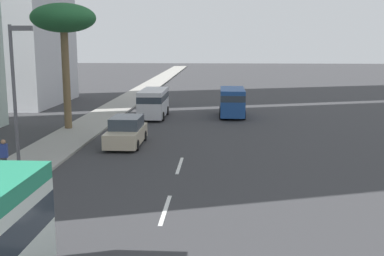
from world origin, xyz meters
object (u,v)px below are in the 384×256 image
(van_fourth, at_px, (232,101))
(pedestrian_near_lamp, at_px, (4,155))
(street_lamp, at_px, (16,88))
(van_third, at_px, (154,102))
(car_second, at_px, (126,132))
(palm_tree, at_px, (63,21))

(van_fourth, height_order, pedestrian_near_lamp, van_fourth)
(pedestrian_near_lamp, relative_size, street_lamp, 0.24)
(van_third, height_order, street_lamp, street_lamp)
(van_third, xyz_separation_m, van_fourth, (0.88, -6.41, 0.02))
(van_third, height_order, pedestrian_near_lamp, van_third)
(van_fourth, bearing_deg, car_second, 149.74)
(car_second, height_order, pedestrian_near_lamp, pedestrian_near_lamp)
(van_third, bearing_deg, palm_tree, -41.92)
(street_lamp, bearing_deg, pedestrian_near_lamp, 42.87)
(car_second, bearing_deg, palm_tree, -132.64)
(pedestrian_near_lamp, distance_m, street_lamp, 3.90)
(van_third, relative_size, pedestrian_near_lamp, 3.25)
(pedestrian_near_lamp, bearing_deg, van_third, -114.61)
(car_second, bearing_deg, van_third, 178.88)
(van_third, bearing_deg, street_lamp, -8.70)
(car_second, bearing_deg, van_fourth, 149.74)
(van_fourth, xyz_separation_m, street_lamp, (-20.12, 9.36, 2.94))
(street_lamp, bearing_deg, palm_tree, 9.72)
(car_second, distance_m, pedestrian_near_lamp, 8.33)
(palm_tree, bearing_deg, pedestrian_near_lamp, -176.04)
(pedestrian_near_lamp, bearing_deg, palm_tree, -96.59)
(pedestrian_near_lamp, bearing_deg, street_lamp, 122.32)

